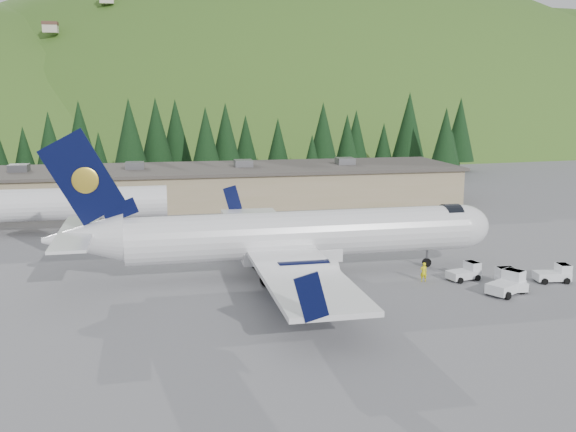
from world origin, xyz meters
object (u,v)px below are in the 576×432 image
(baggage_tug_b, at_px, (555,274))
(baggage_tug_d, at_px, (508,284))
(ramp_worker, at_px, (424,272))
(second_airliner, at_px, (39,204))
(baggage_tug_a, at_px, (466,272))
(airliner, at_px, (289,236))
(terminal_building, at_px, (208,185))
(baggage_tug_c, at_px, (509,280))

(baggage_tug_b, relative_size, baggage_tug_d, 0.81)
(baggage_tug_b, height_order, ramp_worker, ramp_worker)
(second_airliner, bearing_deg, baggage_tug_a, -34.61)
(baggage_tug_a, height_order, baggage_tug_d, baggage_tug_d)
(airliner, distance_m, baggage_tug_a, 15.13)
(baggage_tug_d, relative_size, ramp_worker, 2.25)
(terminal_building, height_order, ramp_worker, terminal_building)
(baggage_tug_d, xyz_separation_m, ramp_worker, (-5.15, 4.32, 0.03))
(second_airliner, xyz_separation_m, baggage_tug_b, (45.00, -28.31, -2.65))
(airliner, relative_size, baggage_tug_b, 12.96)
(baggage_tug_b, bearing_deg, airliner, 170.69)
(baggage_tug_a, distance_m, terminal_building, 46.03)
(baggage_tug_c, bearing_deg, baggage_tug_b, -74.98)
(airliner, relative_size, baggage_tug_c, 12.73)
(second_airliner, distance_m, baggage_tug_d, 49.91)
(baggage_tug_b, bearing_deg, second_airliner, 155.05)
(terminal_building, distance_m, baggage_tug_d, 50.40)
(airliner, xyz_separation_m, second_airliner, (-23.80, 22.01, -0.07))
(airliner, height_order, baggage_tug_a, airliner)
(second_airliner, height_order, terminal_building, second_airliner)
(second_airliner, bearing_deg, terminal_building, 38.78)
(airliner, xyz_separation_m, terminal_building, (-3.89, 38.01, -0.78))
(baggage_tug_a, xyz_separation_m, baggage_tug_b, (6.95, -2.04, 0.02))
(baggage_tug_b, relative_size, terminal_building, 0.04)
(baggage_tug_c, bearing_deg, ramp_worker, 64.76)
(baggage_tug_a, distance_m, baggage_tug_d, 4.39)
(baggage_tug_c, bearing_deg, baggage_tug_d, 148.30)
(baggage_tug_a, bearing_deg, terminal_building, 99.16)
(airliner, relative_size, ramp_worker, 23.50)
(baggage_tug_c, xyz_separation_m, baggage_tug_d, (-0.78, -1.11, 0.08))
(baggage_tug_c, xyz_separation_m, terminal_building, (-20.36, 45.29, 1.92))
(ramp_worker, bearing_deg, terminal_building, -66.65)
(baggage_tug_d, bearing_deg, ramp_worker, 110.62)
(airliner, height_order, baggage_tug_d, airliner)
(baggage_tug_d, bearing_deg, baggage_tug_b, -8.47)
(baggage_tug_a, xyz_separation_m, baggage_tug_d, (1.44, -4.15, 0.13))
(airliner, distance_m, terminal_building, 38.22)
(airliner, distance_m, second_airliner, 32.42)
(baggage_tug_a, bearing_deg, ramp_worker, 163.20)
(baggage_tug_a, bearing_deg, baggage_tug_b, -30.46)
(baggage_tug_b, relative_size, ramp_worker, 1.81)
(airliner, height_order, baggage_tug_c, airliner)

